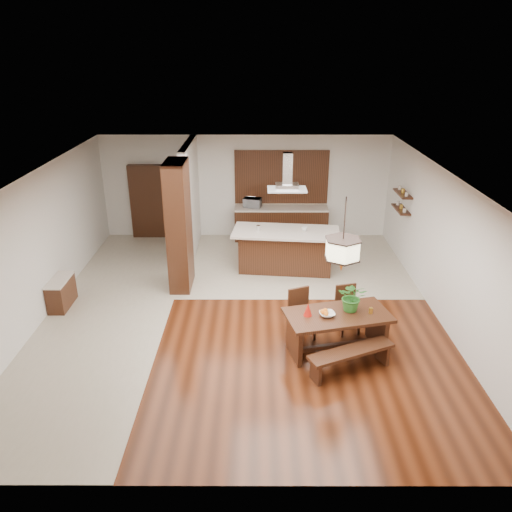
{
  "coord_description": "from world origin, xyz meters",
  "views": [
    {
      "loc": [
        0.32,
        -9.16,
        5.14
      ],
      "look_at": [
        0.3,
        0.0,
        1.25
      ],
      "focal_mm": 35.0,
      "sensor_mm": 36.0,
      "label": 1
    }
  ],
  "objects_px": {
    "microwave": "(252,203)",
    "dining_chair_left": "(303,315)",
    "dining_bench": "(351,361)",
    "kitchen_island": "(285,250)",
    "dining_chair_right": "(348,310)",
    "pendant_lantern": "(344,235)",
    "island_cup": "(304,229)",
    "range_hood": "(287,172)",
    "fruit_bowl": "(327,314)",
    "dining_table": "(337,324)",
    "foliage_plant": "(352,297)",
    "hallway_console": "(61,293)"
  },
  "relations": [
    {
      "from": "microwave",
      "to": "dining_chair_left",
      "type": "bearing_deg",
      "value": -64.94
    },
    {
      "from": "dining_bench",
      "to": "kitchen_island",
      "type": "relative_size",
      "value": 0.59
    },
    {
      "from": "dining_bench",
      "to": "dining_chair_right",
      "type": "height_order",
      "value": "dining_chair_right"
    },
    {
      "from": "kitchen_island",
      "to": "pendant_lantern",
      "type": "bearing_deg",
      "value": -72.17
    },
    {
      "from": "island_cup",
      "to": "microwave",
      "type": "relative_size",
      "value": 0.28
    },
    {
      "from": "dining_chair_left",
      "to": "range_hood",
      "type": "xyz_separation_m",
      "value": [
        -0.16,
        3.09,
        1.98
      ]
    },
    {
      "from": "dining_chair_left",
      "to": "fruit_bowl",
      "type": "relative_size",
      "value": 3.58
    },
    {
      "from": "island_cup",
      "to": "dining_table",
      "type": "bearing_deg",
      "value": -85.07
    },
    {
      "from": "foliage_plant",
      "to": "dining_chair_left",
      "type": "bearing_deg",
      "value": 159.04
    },
    {
      "from": "kitchen_island",
      "to": "microwave",
      "type": "xyz_separation_m",
      "value": [
        -0.82,
        2.14,
        0.55
      ]
    },
    {
      "from": "pendant_lantern",
      "to": "range_hood",
      "type": "bearing_deg",
      "value": 101.76
    },
    {
      "from": "range_hood",
      "to": "island_cup",
      "type": "relative_size",
      "value": 6.73
    },
    {
      "from": "dining_bench",
      "to": "island_cup",
      "type": "xyz_separation_m",
      "value": [
        -0.45,
        4.11,
        0.88
      ]
    },
    {
      "from": "dining_table",
      "to": "fruit_bowl",
      "type": "xyz_separation_m",
      "value": [
        -0.2,
        -0.08,
        0.24
      ]
    },
    {
      "from": "hallway_console",
      "to": "foliage_plant",
      "type": "relative_size",
      "value": 1.6
    },
    {
      "from": "hallway_console",
      "to": "dining_bench",
      "type": "relative_size",
      "value": 0.57
    },
    {
      "from": "pendant_lantern",
      "to": "microwave",
      "type": "distance_m",
      "value": 5.99
    },
    {
      "from": "hallway_console",
      "to": "fruit_bowl",
      "type": "xyz_separation_m",
      "value": [
        5.36,
        -1.74,
        0.48
      ]
    },
    {
      "from": "dining_bench",
      "to": "fruit_bowl",
      "type": "relative_size",
      "value": 5.75
    },
    {
      "from": "dining_chair_left",
      "to": "foliage_plant",
      "type": "height_order",
      "value": "foliage_plant"
    },
    {
      "from": "hallway_console",
      "to": "foliage_plant",
      "type": "height_order",
      "value": "foliage_plant"
    },
    {
      "from": "dining_chair_left",
      "to": "island_cup",
      "type": "distance_m",
      "value": 3.1
    },
    {
      "from": "dining_table",
      "to": "kitchen_island",
      "type": "relative_size",
      "value": 0.76
    },
    {
      "from": "dining_chair_right",
      "to": "microwave",
      "type": "height_order",
      "value": "microwave"
    },
    {
      "from": "fruit_bowl",
      "to": "island_cup",
      "type": "bearing_deg",
      "value": 91.57
    },
    {
      "from": "dining_table",
      "to": "kitchen_island",
      "type": "height_order",
      "value": "kitchen_island"
    },
    {
      "from": "dining_bench",
      "to": "foliage_plant",
      "type": "bearing_deg",
      "value": 82.17
    },
    {
      "from": "island_cup",
      "to": "dining_chair_left",
      "type": "bearing_deg",
      "value": -95.2
    },
    {
      "from": "pendant_lantern",
      "to": "hallway_console",
      "type": "bearing_deg",
      "value": 163.4
    },
    {
      "from": "island_cup",
      "to": "foliage_plant",
      "type": "bearing_deg",
      "value": -80.55
    },
    {
      "from": "microwave",
      "to": "foliage_plant",
      "type": "bearing_deg",
      "value": -57.46
    },
    {
      "from": "dining_chair_right",
      "to": "fruit_bowl",
      "type": "relative_size",
      "value": 3.45
    },
    {
      "from": "dining_chair_left",
      "to": "fruit_bowl",
      "type": "xyz_separation_m",
      "value": [
        0.37,
        -0.52,
        0.31
      ]
    },
    {
      "from": "fruit_bowl",
      "to": "foliage_plant",
      "type": "bearing_deg",
      "value": 23.21
    },
    {
      "from": "island_cup",
      "to": "dining_chair_right",
      "type": "bearing_deg",
      "value": -77.69
    },
    {
      "from": "pendant_lantern",
      "to": "kitchen_island",
      "type": "distance_m",
      "value": 3.99
    },
    {
      "from": "kitchen_island",
      "to": "microwave",
      "type": "height_order",
      "value": "microwave"
    },
    {
      "from": "hallway_console",
      "to": "kitchen_island",
      "type": "distance_m",
      "value": 5.18
    },
    {
      "from": "dining_chair_left",
      "to": "pendant_lantern",
      "type": "height_order",
      "value": "pendant_lantern"
    },
    {
      "from": "hallway_console",
      "to": "microwave",
      "type": "xyz_separation_m",
      "value": [
        4.0,
        4.0,
        0.77
      ]
    },
    {
      "from": "fruit_bowl",
      "to": "pendant_lantern",
      "type": "bearing_deg",
      "value": 21.14
    },
    {
      "from": "dining_chair_left",
      "to": "fruit_bowl",
      "type": "distance_m",
      "value": 0.71
    },
    {
      "from": "dining_bench",
      "to": "island_cup",
      "type": "height_order",
      "value": "island_cup"
    },
    {
      "from": "dining_bench",
      "to": "fruit_bowl",
      "type": "height_order",
      "value": "fruit_bowl"
    },
    {
      "from": "dining_chair_right",
      "to": "pendant_lantern",
      "type": "xyz_separation_m",
      "value": [
        -0.32,
        -0.65,
        1.78
      ]
    },
    {
      "from": "island_cup",
      "to": "microwave",
      "type": "bearing_deg",
      "value": 119.83
    },
    {
      "from": "dining_bench",
      "to": "microwave",
      "type": "relative_size",
      "value": 3.24
    },
    {
      "from": "hallway_console",
      "to": "dining_chair_right",
      "type": "bearing_deg",
      "value": -9.73
    },
    {
      "from": "dining_chair_left",
      "to": "hallway_console",
      "type": "bearing_deg",
      "value": 143.32
    },
    {
      "from": "dining_chair_right",
      "to": "kitchen_island",
      "type": "bearing_deg",
      "value": 96.54
    }
  ]
}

